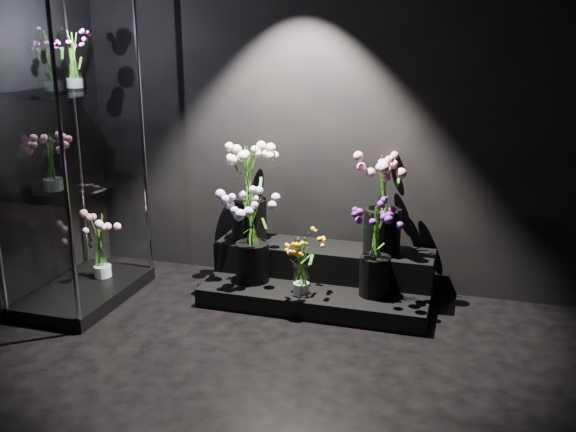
% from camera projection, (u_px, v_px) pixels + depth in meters
% --- Properties ---
extents(floor, '(4.00, 4.00, 0.00)m').
position_uv_depth(floor, '(237.00, 414.00, 3.47)').
color(floor, black).
rests_on(floor, ground).
extents(wall_back, '(4.00, 0.00, 4.00)m').
position_uv_depth(wall_back, '(326.00, 110.00, 4.91)').
color(wall_back, black).
rests_on(wall_back, floor).
extents(display_riser, '(1.69, 0.75, 0.38)m').
position_uv_depth(display_riser, '(320.00, 278.00, 4.94)').
color(display_riser, black).
rests_on(display_riser, floor).
extents(display_case, '(0.63, 1.05, 2.32)m').
position_uv_depth(display_case, '(71.00, 150.00, 4.60)').
color(display_case, black).
rests_on(display_case, floor).
extents(bouquet_orange_bells, '(0.33, 0.33, 0.47)m').
position_uv_depth(bouquet_orange_bells, '(301.00, 261.00, 4.63)').
color(bouquet_orange_bells, white).
rests_on(bouquet_orange_bells, display_riser).
extents(bouquet_lilac, '(0.40, 0.40, 0.69)m').
position_uv_depth(bouquet_lilac, '(252.00, 231.00, 4.81)').
color(bouquet_lilac, black).
rests_on(bouquet_lilac, display_riser).
extents(bouquet_purple, '(0.37, 0.37, 0.67)m').
position_uv_depth(bouquet_purple, '(376.00, 245.00, 4.55)').
color(bouquet_purple, black).
rests_on(bouquet_purple, display_riser).
extents(bouquet_cream_roses, '(0.44, 0.44, 0.78)m').
position_uv_depth(bouquet_cream_roses, '(248.00, 188.00, 4.99)').
color(bouquet_cream_roses, black).
rests_on(bouquet_cream_roses, display_riser).
extents(bouquet_pink_roses, '(0.40, 0.40, 0.75)m').
position_uv_depth(bouquet_pink_roses, '(384.00, 198.00, 4.72)').
color(bouquet_pink_roses, black).
rests_on(bouquet_pink_roses, display_riser).
extents(bouquet_case_pink, '(0.33, 0.33, 0.40)m').
position_uv_depth(bouquet_case_pink, '(51.00, 161.00, 4.47)').
color(bouquet_case_pink, white).
rests_on(bouquet_case_pink, display_case).
extents(bouquet_case_magenta, '(0.29, 0.29, 0.40)m').
position_uv_depth(bouquet_case_magenta, '(73.00, 59.00, 4.59)').
color(bouquet_case_magenta, white).
rests_on(bouquet_case_magenta, display_case).
extents(bouquet_case_base_pink, '(0.37, 0.37, 0.50)m').
position_uv_depth(bouquet_case_base_pink, '(100.00, 245.00, 5.01)').
color(bouquet_case_base_pink, white).
rests_on(bouquet_case_base_pink, display_case).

